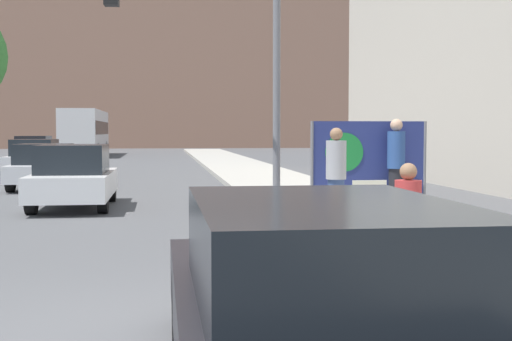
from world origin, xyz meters
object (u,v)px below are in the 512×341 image
Objects in this scene: seated_protester at (409,208)px; car_on_road_far_lane at (34,150)px; car_on_road_midblock at (45,166)px; jogger_on_sidewalk at (336,177)px; pedestrian_behind at (396,166)px; car_on_road_nearest at (74,177)px; parked_car_curbside at (320,306)px; traffic_light_pole at (213,33)px; protest_banner at (368,165)px; city_bus_on_road at (85,130)px; car_on_road_distant at (35,158)px.

seated_protester is 0.28× the size of car_on_road_far_lane.
jogger_on_sidewalk is at bearing -60.07° from car_on_road_midblock.
car_on_road_far_lane is (-11.39, 27.21, -0.36)m from pedestrian_behind.
car_on_road_far_lane is at bearing -120.84° from pedestrian_behind.
car_on_road_far_lane is (-4.90, 23.39, 0.03)m from car_on_road_nearest.
car_on_road_far_lane is (-7.90, 36.07, 0.07)m from parked_car_curbside.
car_on_road_midblock is at bearing 121.21° from traffic_light_pole.
seated_protester is 9.84m from car_on_road_nearest.
parked_car_curbside is at bearing -108.29° from protest_banner.
protest_banner reaches higher than seated_protester.
car_on_road_midblock is at bearing -103.86° from pedestrian_behind.
jogger_on_sidewalk is 0.14× the size of city_bus_on_road.
jogger_on_sidewalk is 7.31m from car_on_road_nearest.
city_bus_on_road is (-6.56, 37.95, -1.96)m from traffic_light_pole.
car_on_road_far_lane is (-9.82, 28.79, -0.26)m from jogger_on_sidewalk.
city_bus_on_road is (-0.45, 23.57, 1.16)m from car_on_road_distant.
jogger_on_sidewalk reaches higher than car_on_road_nearest.
parked_car_curbside is at bearing -112.24° from seated_protester.
seated_protester is at bearing -64.93° from car_on_road_midblock.
parked_car_curbside is 19.15m from car_on_road_midblock.
parked_car_curbside is at bearing 86.06° from jogger_on_sidewalk.
seated_protester is 3.02m from jogger_on_sidewalk.
car_on_road_distant is at bearing -88.91° from city_bus_on_road.
city_bus_on_road is (-1.86, 30.18, 1.19)m from car_on_road_midblock.
car_on_road_nearest is at bearing 149.33° from protest_banner.
jogger_on_sidewalk is 13.06m from car_on_road_midblock.
car_on_road_distant is (-9.01, 16.08, -0.40)m from protest_banner.
city_bus_on_road is at bearing 99.81° from traffic_light_pole.
parked_car_curbside is at bearing -82.47° from city_bus_on_road.
seated_protester is 0.52× the size of protest_banner.
car_on_road_midblock is at bearing 105.08° from car_on_road_nearest.
car_on_road_nearest is (-5.11, 8.41, -0.09)m from seated_protester.
traffic_light_pole is 26.67m from car_on_road_far_lane.
car_on_road_nearest is 12.87m from car_on_road_distant.
car_on_road_distant is 11.04m from car_on_road_far_lane.
city_bus_on_road is at bearing 83.48° from car_on_road_far_lane.
jogger_on_sidewalk is 7.54m from parked_car_curbside.
car_on_road_nearest is 36.27m from city_bus_on_road.
car_on_road_far_lane is at bearing 112.04° from protest_banner.
seated_protester is 0.66× the size of pedestrian_behind.
parked_car_curbside is at bearing -76.12° from car_on_road_midblock.
jogger_on_sidewalk is 30.42m from car_on_road_far_lane.
car_on_road_nearest is at bearing -84.54° from city_bus_on_road.
car_on_road_midblock is (-1.59, 5.91, -0.03)m from car_on_road_nearest.
car_on_road_midblock reaches higher than seated_protester.
car_on_road_far_lane is at bearing 99.92° from car_on_road_distant.
protest_banner is 29.08m from car_on_road_far_lane.
seated_protester is 0.29× the size of car_on_road_distant.
protest_banner is 0.20× the size of city_bus_on_road.
car_on_road_midblock is 30.26m from city_bus_on_road.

